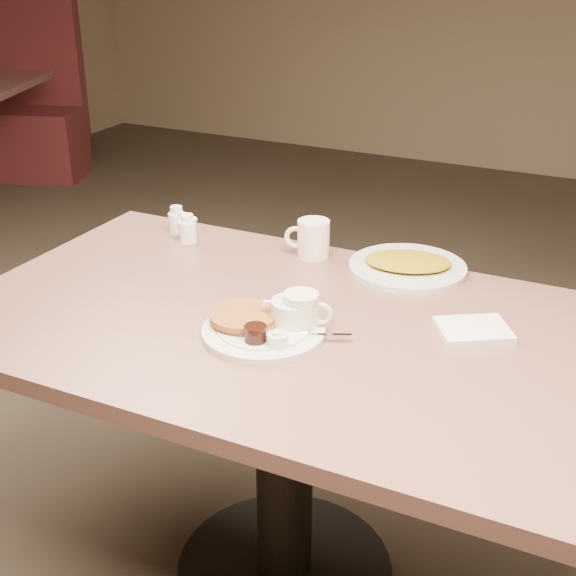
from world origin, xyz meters
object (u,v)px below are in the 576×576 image
at_px(coffee_mug_far, 312,239).
at_px(creamer_right, 177,221).
at_px(coffee_mug_near, 302,312).
at_px(hash_plate, 407,265).
at_px(creamer_left, 187,229).
at_px(diner_table, 284,385).
at_px(main_plate, 266,324).

distance_m(coffee_mug_far, creamer_right, 0.42).
bearing_deg(creamer_right, coffee_mug_far, 1.65).
bearing_deg(creamer_right, coffee_mug_near, -33.90).
relative_size(coffee_mug_near, hash_plate, 0.31).
height_order(coffee_mug_far, creamer_left, coffee_mug_far).
xyz_separation_m(diner_table, main_plate, (-0.01, -0.07, 0.19)).
bearing_deg(coffee_mug_near, coffee_mug_far, 111.50).
xyz_separation_m(main_plate, creamer_right, (-0.51, 0.43, 0.01)).
distance_m(main_plate, creamer_right, 0.66).
relative_size(coffee_mug_near, creamer_right, 1.46).
xyz_separation_m(diner_table, creamer_right, (-0.51, 0.35, 0.21)).
bearing_deg(main_plate, creamer_left, 139.26).
height_order(main_plate, hash_plate, main_plate).
height_order(coffee_mug_near, coffee_mug_far, coffee_mug_far).
xyz_separation_m(creamer_right, hash_plate, (0.67, 0.03, -0.02)).
relative_size(coffee_mug_far, hash_plate, 0.35).
height_order(creamer_left, creamer_right, same).
bearing_deg(creamer_left, coffee_mug_near, -33.78).
xyz_separation_m(coffee_mug_near, creamer_left, (-0.51, 0.34, -0.01)).
distance_m(main_plate, coffee_mug_near, 0.08).
xyz_separation_m(diner_table, hash_plate, (0.16, 0.39, 0.18)).
bearing_deg(creamer_left, diner_table, -34.47).
bearing_deg(diner_table, coffee_mug_far, 104.91).
height_order(main_plate, coffee_mug_near, coffee_mug_near).
relative_size(coffee_mug_far, creamer_right, 1.62).
bearing_deg(diner_table, creamer_left, 145.53).
distance_m(creamer_left, creamer_right, 0.08).
bearing_deg(coffee_mug_near, main_plate, -147.31).
xyz_separation_m(diner_table, coffee_mug_near, (0.06, -0.03, 0.22)).
xyz_separation_m(coffee_mug_near, coffee_mug_far, (-0.16, 0.40, 0.00)).
bearing_deg(creamer_left, creamer_right, 145.20).
xyz_separation_m(creamer_left, creamer_right, (-0.06, 0.04, 0.00)).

